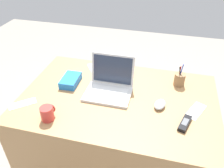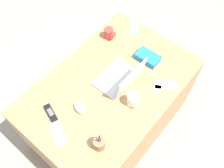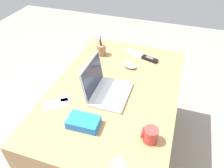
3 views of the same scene
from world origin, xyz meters
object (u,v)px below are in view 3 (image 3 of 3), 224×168
at_px(laptop, 105,88).
at_px(coffee_mug_white, 86,76).
at_px(cordless_phone, 150,59).
at_px(coffee_mug_tall, 150,135).
at_px(computer_mouse, 130,66).
at_px(snack_bag, 84,122).
at_px(pen_holder, 101,50).

bearing_deg(laptop, coffee_mug_white, 64.33).
distance_m(laptop, cordless_phone, 0.55).
xyz_separation_m(coffee_mug_tall, cordless_phone, (0.80, 0.15, -0.03)).
bearing_deg(cordless_phone, laptop, 158.07).
bearing_deg(coffee_mug_white, computer_mouse, -43.55).
xyz_separation_m(cordless_phone, snack_bag, (-0.81, 0.23, 0.01)).
height_order(coffee_mug_tall, pen_holder, pen_holder).
height_order(computer_mouse, pen_holder, pen_holder).
bearing_deg(cordless_phone, computer_mouse, 140.71).
bearing_deg(snack_bag, laptop, -5.14).
height_order(coffee_mug_tall, cordless_phone, coffee_mug_tall).
bearing_deg(pen_holder, snack_bag, -167.01).
xyz_separation_m(computer_mouse, coffee_mug_white, (-0.27, 0.26, 0.03)).
bearing_deg(snack_bag, pen_holder, 12.99).
distance_m(laptop, coffee_mug_white, 0.20).
xyz_separation_m(coffee_mug_white, cordless_phone, (0.43, -0.38, -0.04)).
xyz_separation_m(computer_mouse, pen_holder, (0.11, 0.28, 0.03)).
bearing_deg(cordless_phone, pen_holder, 96.00).
xyz_separation_m(laptop, cordless_phone, (0.51, -0.21, -0.04)).
relative_size(computer_mouse, cordless_phone, 0.73).
height_order(coffee_mug_white, cordless_phone, coffee_mug_white).
relative_size(laptop, pen_holder, 1.83).
distance_m(computer_mouse, coffee_mug_tall, 0.70).
bearing_deg(coffee_mug_tall, snack_bag, 92.12).
relative_size(computer_mouse, snack_bag, 0.58).
relative_size(cordless_phone, pen_holder, 0.85).
relative_size(laptop, snack_bag, 1.70).
xyz_separation_m(coffee_mug_tall, snack_bag, (-0.01, 0.38, -0.02)).
relative_size(laptop, coffee_mug_white, 3.01).
height_order(pen_holder, snack_bag, pen_holder).
height_order(computer_mouse, snack_bag, snack_bag).
xyz_separation_m(laptop, snack_bag, (-0.30, 0.03, -0.02)).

